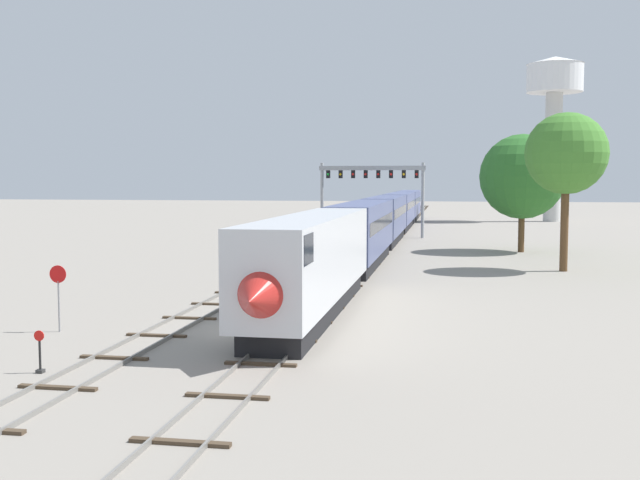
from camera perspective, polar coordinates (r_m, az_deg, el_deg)
The scene contains 10 objects.
ground_plane at distance 32.94m, azimuth -5.33°, elevation -6.84°, with size 400.00×400.00×0.00m, color gray.
track_main at distance 91.61m, azimuth 5.76°, elevation 0.53°, with size 2.60×200.00×0.16m.
track_near at distance 72.44m, azimuth 0.28°, elevation -0.52°, with size 2.60×160.00×0.16m.
passenger_train at distance 78.70m, azimuth 5.11°, elevation 1.73°, with size 3.04×106.96×4.80m.
signal_gantry at distance 85.22m, azimuth 3.98°, elevation 4.43°, with size 12.10×0.49×8.47m.
water_tower at distance 124.03m, azimuth 17.43°, elevation 10.48°, with size 8.73×8.73×25.65m.
switch_stand at distance 27.29m, azimuth -20.56°, elevation -8.40°, with size 0.36×0.24×1.46m.
stop_sign at distance 34.01m, azimuth -19.31°, elevation -3.52°, with size 0.76×0.08×2.88m.
trackside_tree_left at distance 69.91m, azimuth 15.17°, elevation 4.68°, with size 7.64×7.64×10.66m.
trackside_tree_mid at distance 56.05m, azimuth 18.25°, elevation 6.23°, with size 5.80×5.80×11.30m.
Camera 1 is at (8.50, -31.15, 6.52)m, focal length 42.00 mm.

